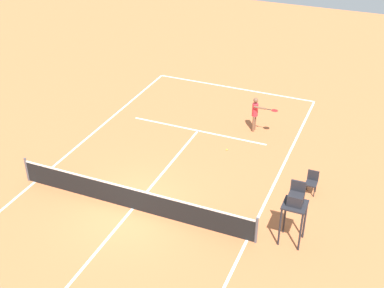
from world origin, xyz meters
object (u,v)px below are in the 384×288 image
tennis_ball (227,150)px  courtside_chair_mid (312,181)px  umpire_chair (295,204)px  player_serving (256,112)px

tennis_ball → courtside_chair_mid: (-4.12, 1.71, 0.50)m
tennis_ball → umpire_chair: umpire_chair is taller
umpire_chair → tennis_ball: bearing=-49.9°
player_serving → umpire_chair: umpire_chair is taller
courtside_chair_mid → umpire_chair: bearing=88.8°
tennis_ball → courtside_chair_mid: bearing=157.4°
player_serving → courtside_chair_mid: bearing=42.3°
umpire_chair → courtside_chair_mid: 3.28m
umpire_chair → courtside_chair_mid: (-0.06, -3.10, -1.07)m
tennis_ball → umpire_chair: (-4.05, 4.81, 1.57)m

